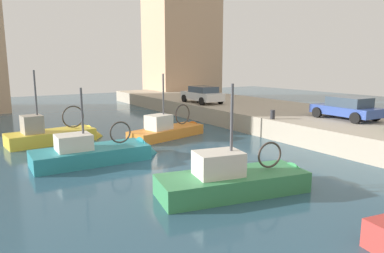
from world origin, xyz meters
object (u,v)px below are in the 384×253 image
parked_car_white (202,94)px  mooring_bollard_mid (273,115)px  fishing_boat_green (241,188)px  fishing_boat_teal (100,159)px  fishing_boat_orange (171,134)px  parked_car_blue (347,108)px  fishing_boat_yellow (57,140)px

parked_car_white → mooring_bollard_mid: (-1.21, -9.47, -0.45)m
fishing_boat_green → fishing_boat_teal: (-3.04, 6.64, -0.02)m
fishing_boat_orange → fishing_boat_teal: (-5.50, -3.10, -0.04)m
parked_car_blue → mooring_bollard_mid: size_ratio=7.24×
fishing_boat_teal → parked_car_blue: fishing_boat_teal is taller
fishing_boat_orange → parked_car_white: (6.20, 5.75, 1.78)m
fishing_boat_teal → parked_car_white: 14.78m
parked_car_white → fishing_boat_teal: bearing=-142.9°
fishing_boat_green → mooring_bollard_mid: 9.67m
fishing_boat_orange → parked_car_white: 8.64m
fishing_boat_yellow → fishing_boat_teal: size_ratio=0.95×
mooring_bollard_mid → parked_car_white: bearing=82.7°
fishing_boat_green → fishing_boat_orange: bearing=75.8°
mooring_bollard_mid → fishing_boat_green: bearing=-141.1°
fishing_boat_orange → parked_car_white: size_ratio=1.44×
fishing_boat_green → fishing_boat_orange: size_ratio=1.05×
fishing_boat_orange → mooring_bollard_mid: 6.37m
fishing_boat_yellow → parked_car_white: bearing=16.2°
fishing_boat_green → parked_car_blue: 11.84m
fishing_boat_teal → parked_car_blue: 14.61m
fishing_boat_yellow → parked_car_white: fishing_boat_yellow is taller
fishing_boat_yellow → fishing_boat_orange: fishing_boat_yellow is taller
fishing_boat_green → mooring_bollard_mid: size_ratio=11.51×
fishing_boat_teal → mooring_bollard_mid: fishing_boat_teal is taller
parked_car_white → fishing_boat_yellow: bearing=-163.8°
fishing_boat_orange → parked_car_blue: bearing=-35.3°
fishing_boat_green → fishing_boat_orange: fishing_boat_orange is taller
fishing_boat_green → parked_car_white: bearing=60.8°
fishing_boat_green → fishing_boat_yellow: bearing=108.1°
fishing_boat_yellow → fishing_boat_green: bearing=-71.9°
parked_car_white → fishing_boat_orange: bearing=-137.2°
fishing_boat_teal → fishing_boat_yellow: bearing=99.2°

